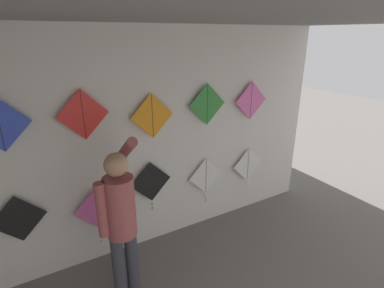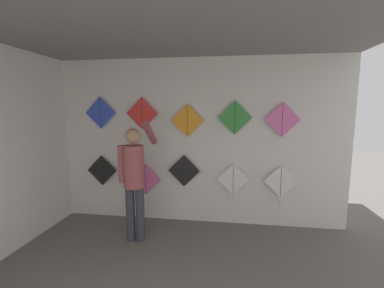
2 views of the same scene
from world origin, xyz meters
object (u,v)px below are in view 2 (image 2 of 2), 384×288
at_px(kite_1, 145,181).
at_px(kite_2, 184,172).
at_px(kite_3, 233,181).
at_px(kite_5, 100,113).
at_px(shopkeeper, 134,174).
at_px(kite_9, 282,120).
at_px(kite_4, 281,183).
at_px(kite_8, 235,118).
at_px(kite_0, 102,170).
at_px(kite_6, 142,113).
at_px(kite_7, 187,121).

bearing_deg(kite_1, kite_2, 0.03).
height_order(kite_3, kite_5, kite_5).
bearing_deg(shopkeeper, kite_2, 43.20).
bearing_deg(kite_9, shopkeeper, -161.89).
distance_m(kite_1, kite_4, 2.30).
height_order(kite_5, kite_8, kite_5).
distance_m(shopkeeper, kite_4, 2.34).
xyz_separation_m(kite_4, kite_5, (-3.07, 0.00, 1.13)).
xyz_separation_m(kite_3, kite_4, (0.77, 0.00, -0.00)).
height_order(kite_0, kite_5, kite_5).
distance_m(kite_5, kite_8, 2.31).
distance_m(kite_6, kite_7, 0.79).
bearing_deg(kite_9, kite_1, -179.97).
xyz_separation_m(shopkeeper, kite_4, (2.22, 0.72, -0.25)).
distance_m(kite_0, kite_2, 1.49).
xyz_separation_m(kite_3, kite_8, (0.00, 0.00, 1.06)).
height_order(shopkeeper, kite_7, kite_7).
distance_m(shopkeeper, kite_5, 1.42).
bearing_deg(kite_4, kite_3, 180.00).
relative_size(shopkeeper, kite_9, 3.28).
xyz_separation_m(kite_5, kite_7, (1.53, 0.00, -0.12)).
distance_m(kite_3, kite_4, 0.77).
height_order(shopkeeper, kite_1, shopkeeper).
xyz_separation_m(kite_0, kite_2, (1.49, -0.00, 0.02)).
bearing_deg(kite_0, kite_6, 0.00).
bearing_deg(kite_2, kite_5, 179.97).
bearing_deg(kite_3, kite_5, 179.98).
xyz_separation_m(kite_3, kite_6, (-1.55, 0.00, 1.12)).
relative_size(kite_6, kite_7, 1.00).
height_order(kite_3, kite_7, kite_7).
xyz_separation_m(kite_4, kite_7, (-1.54, 0.00, 1.01)).
bearing_deg(kite_8, kite_7, 180.00).
xyz_separation_m(kite_2, kite_3, (0.83, 0.00, -0.12)).
xyz_separation_m(kite_1, kite_8, (1.53, 0.00, 1.13)).
relative_size(kite_4, kite_7, 1.25).
height_order(kite_3, kite_9, kite_9).
bearing_deg(kite_9, kite_3, -179.95).
relative_size(kite_3, kite_9, 1.25).
bearing_deg(shopkeeper, kite_8, 20.10).
xyz_separation_m(kite_2, kite_8, (0.83, 0.00, 0.93)).
distance_m(kite_2, kite_7, 0.88).
height_order(kite_8, kite_9, kite_8).
height_order(kite_2, kite_4, kite_2).
height_order(shopkeeper, kite_0, shopkeeper).
relative_size(kite_5, kite_6, 1.00).
bearing_deg(kite_7, kite_1, -179.92).
height_order(kite_2, kite_6, kite_6).
bearing_deg(kite_9, kite_2, -179.97).
height_order(kite_1, kite_9, kite_9).
bearing_deg(kite_7, shopkeeper, -133.23).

